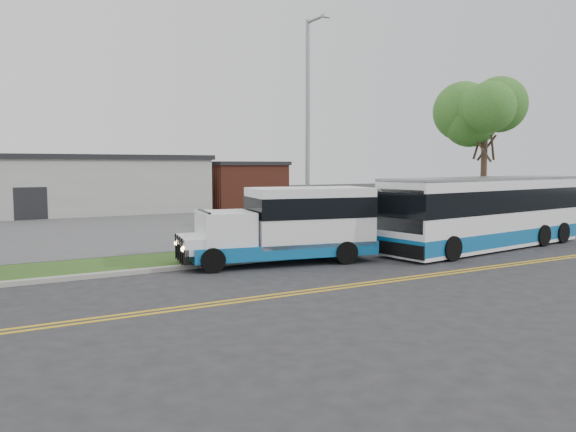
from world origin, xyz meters
TOP-DOWN VIEW (x-y plane):
  - ground at (0.00, 0.00)m, footprint 140.00×140.00m
  - lane_line_north at (0.00, -3.85)m, footprint 70.00×0.12m
  - lane_line_south at (0.00, -4.15)m, footprint 70.00×0.12m
  - curb at (0.00, 1.10)m, footprint 80.00×0.30m
  - verge at (0.00, 2.90)m, footprint 80.00×3.30m
  - parking_lot at (0.00, 17.00)m, footprint 80.00×25.00m
  - commercial_building at (-6.00, 27.00)m, footprint 25.40×10.40m
  - brick_wing at (10.50, 26.00)m, footprint 6.30×7.30m
  - tree_east at (14.00, 3.00)m, footprint 5.20×5.20m
  - streetlight_near at (3.00, 2.73)m, footprint 0.35×1.53m
  - shuttle_bus at (0.86, 0.48)m, footprint 7.51×3.54m
  - transit_bus at (9.92, -0.68)m, footprint 11.37×3.90m

SIDE VIEW (x-z plane):
  - ground at x=0.00m, z-range 0.00..0.00m
  - lane_line_north at x=0.00m, z-range 0.00..0.01m
  - lane_line_south at x=0.00m, z-range 0.00..0.01m
  - verge at x=0.00m, z-range 0.00..0.10m
  - parking_lot at x=0.00m, z-range 0.00..0.10m
  - curb at x=0.00m, z-range 0.00..0.15m
  - shuttle_bus at x=0.86m, z-range 0.10..2.87m
  - transit_bus at x=9.92m, z-range 0.02..3.11m
  - brick_wing at x=10.50m, z-range 0.01..3.91m
  - commercial_building at x=-6.00m, z-range 0.01..4.36m
  - streetlight_near at x=3.00m, z-range 0.48..9.98m
  - tree_east at x=14.00m, z-range 2.04..10.37m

